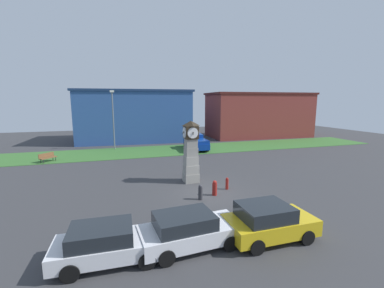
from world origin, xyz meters
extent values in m
plane|color=#38383A|center=(0.00, 0.00, 0.00)|extent=(83.15, 83.15, 0.00)
cube|color=gray|center=(-0.33, 2.72, 0.33)|extent=(1.07, 1.07, 0.65)
cube|color=gray|center=(-0.33, 2.72, 0.98)|extent=(1.01, 1.01, 0.65)
cube|color=gray|center=(-0.33, 2.72, 1.63)|extent=(0.94, 0.94, 0.65)
cube|color=gray|center=(-0.33, 2.72, 2.28)|extent=(0.88, 0.88, 0.65)
cube|color=gray|center=(-0.33, 2.72, 2.93)|extent=(0.81, 0.81, 0.65)
cube|color=#2D2316|center=(-0.33, 2.72, 3.73)|extent=(0.95, 0.95, 0.94)
cylinder|color=white|center=(-0.33, 3.22, 3.73)|extent=(0.78, 0.04, 0.78)
cube|color=black|center=(-0.33, 3.24, 3.73)|extent=(0.06, 0.18, 0.10)
cube|color=black|center=(-0.33, 3.24, 3.73)|extent=(0.04, 0.17, 0.28)
cylinder|color=white|center=(-0.33, 2.23, 3.73)|extent=(0.78, 0.04, 0.78)
cube|color=black|center=(-0.33, 2.20, 3.73)|extent=(0.06, 0.15, 0.15)
cube|color=black|center=(-0.33, 2.20, 3.73)|extent=(0.04, 0.20, 0.26)
cylinder|color=white|center=(0.16, 2.72, 3.73)|extent=(0.04, 0.78, 0.78)
cube|color=black|center=(0.19, 2.72, 3.73)|extent=(0.17, 0.06, 0.12)
cube|color=black|center=(0.19, 2.72, 3.73)|extent=(0.22, 0.04, 0.25)
cylinder|color=white|center=(-0.82, 2.72, 3.73)|extent=(0.04, 0.78, 0.78)
cube|color=black|center=(-0.85, 2.72, 3.73)|extent=(0.15, 0.06, 0.16)
cube|color=black|center=(-0.85, 2.72, 3.73)|extent=(0.28, 0.04, 0.17)
pyramid|color=#2D2316|center=(-0.33, 2.72, 4.38)|extent=(1.00, 1.00, 0.36)
cylinder|color=maroon|center=(1.54, 0.37, 0.35)|extent=(0.20, 0.20, 0.71)
sphere|color=maroon|center=(1.54, 0.37, 0.74)|extent=(0.18, 0.18, 0.18)
cylinder|color=maroon|center=(0.31, -0.42, 0.40)|extent=(0.30, 0.30, 0.79)
sphere|color=maroon|center=(0.31, -0.42, 0.84)|extent=(0.27, 0.27, 0.27)
cylinder|color=#333338|center=(-0.79, -0.84, 0.39)|extent=(0.27, 0.27, 0.78)
sphere|color=#333338|center=(-0.79, -0.84, 0.82)|extent=(0.24, 0.24, 0.24)
cube|color=silver|center=(-6.00, -5.64, 0.57)|extent=(4.16, 1.94, 0.60)
cube|color=#1E2328|center=(-6.31, -5.63, 1.15)|extent=(2.31, 1.74, 0.55)
cylinder|color=black|center=(-4.70, -4.82, 0.32)|extent=(0.65, 0.24, 0.64)
cylinder|color=black|center=(-4.75, -6.54, 0.32)|extent=(0.65, 0.24, 0.64)
cylinder|color=black|center=(-7.25, -4.74, 0.32)|extent=(0.65, 0.24, 0.64)
cylinder|color=black|center=(-7.30, -6.46, 0.32)|extent=(0.65, 0.24, 0.64)
cube|color=silver|center=(-2.81, -5.61, 0.59)|extent=(4.39, 2.16, 0.65)
cube|color=#1E2328|center=(-3.12, -5.63, 1.19)|extent=(2.47, 1.86, 0.55)
cylinder|color=black|center=(-1.56, -4.64, 0.32)|extent=(0.66, 0.27, 0.64)
cylinder|color=black|center=(-1.42, -6.38, 0.32)|extent=(0.66, 0.27, 0.64)
cylinder|color=black|center=(-4.19, -4.84, 0.32)|extent=(0.66, 0.27, 0.64)
cylinder|color=black|center=(-4.05, -6.58, 0.32)|extent=(0.66, 0.27, 0.64)
cube|color=gold|center=(0.67, -5.97, 0.62)|extent=(3.88, 2.00, 0.70)
cube|color=#1E2328|center=(0.38, -5.98, 1.27)|extent=(2.14, 1.83, 0.60)
cylinder|color=black|center=(1.86, -5.03, 0.32)|extent=(0.64, 0.23, 0.64)
cylinder|color=black|center=(1.87, -6.90, 0.32)|extent=(0.64, 0.23, 0.64)
cylinder|color=black|center=(-0.54, -5.05, 0.32)|extent=(0.64, 0.23, 0.64)
cylinder|color=black|center=(-0.53, -6.92, 0.32)|extent=(0.64, 0.23, 0.64)
cube|color=navy|center=(3.93, 14.78, 0.70)|extent=(2.34, 5.36, 0.70)
cube|color=navy|center=(3.98, 15.70, 1.45)|extent=(2.05, 1.94, 0.80)
cube|color=navy|center=(3.88, 13.73, 1.23)|extent=(2.21, 3.00, 0.36)
cylinder|color=black|center=(3.04, 16.41, 0.40)|extent=(0.32, 0.81, 0.80)
cylinder|color=black|center=(4.99, 16.31, 0.40)|extent=(0.32, 0.81, 0.80)
cylinder|color=black|center=(2.87, 13.26, 0.40)|extent=(0.32, 0.81, 0.80)
cylinder|color=black|center=(4.82, 13.15, 0.40)|extent=(0.32, 0.81, 0.80)
cube|color=brown|center=(-12.02, 12.71, 0.45)|extent=(1.46, 1.51, 0.08)
cube|color=brown|center=(-12.20, 12.88, 0.70)|extent=(1.14, 1.21, 0.40)
cylinder|color=#262628|center=(-12.31, 12.11, 0.23)|extent=(0.06, 0.06, 0.45)
cylinder|color=#262628|center=(-11.44, 13.04, 0.23)|extent=(0.06, 0.06, 0.45)
cylinder|color=#262628|center=(-12.61, 12.38, 0.23)|extent=(0.06, 0.06, 0.45)
cylinder|color=#262628|center=(-11.73, 13.31, 0.23)|extent=(0.06, 0.06, 0.45)
cylinder|color=slate|center=(-5.70, 17.85, 3.50)|extent=(0.14, 0.14, 6.99)
cube|color=silver|center=(-5.70, 17.85, 7.11)|extent=(0.50, 0.24, 0.24)
cube|color=#2D5193|center=(-2.49, 25.59, 3.62)|extent=(16.57, 10.96, 7.25)
cube|color=navy|center=(-2.49, 25.59, 7.40)|extent=(17.06, 11.29, 0.30)
cube|color=maroon|center=(17.78, 23.31, 3.49)|extent=(16.81, 8.31, 6.98)
cube|color=#4F1E1B|center=(17.78, 23.31, 7.13)|extent=(17.31, 8.56, 0.30)
cube|color=#386B2D|center=(3.71, 15.24, 0.02)|extent=(49.89, 6.84, 0.04)
camera|label=1|loc=(-5.66, -15.01, 5.98)|focal=24.00mm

